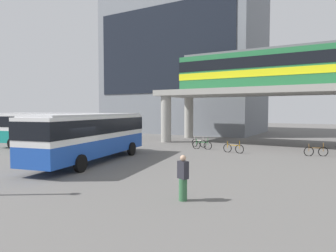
% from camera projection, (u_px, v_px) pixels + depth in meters
% --- Properties ---
extents(ground_plane, '(120.00, 120.00, 0.00)m').
position_uv_depth(ground_plane, '(162.00, 150.00, 26.21)').
color(ground_plane, '#605E5B').
extents(station_building, '(23.82, 14.00, 21.93)m').
position_uv_depth(station_building, '(184.00, 63.00, 48.21)').
color(station_building, slate).
rests_on(station_building, ground_plane).
extents(elevated_platform, '(32.38, 7.25, 5.60)m').
position_uv_depth(elevated_platform, '(324.00, 94.00, 27.21)').
color(elevated_platform, '#9E9B93').
rests_on(elevated_platform, ground_plane).
extents(train, '(25.51, 2.96, 3.84)m').
position_uv_depth(train, '(308.00, 66.00, 27.75)').
color(train, '#26723F').
rests_on(train, elevated_platform).
extents(bus_main, '(4.64, 11.32, 3.22)m').
position_uv_depth(bus_main, '(92.00, 132.00, 19.98)').
color(bus_main, '#1E4CB2').
rests_on(bus_main, ground_plane).
extents(bus_secondary, '(11.32, 4.63, 3.22)m').
position_uv_depth(bus_secondary, '(54.00, 127.00, 26.60)').
color(bus_secondary, teal).
rests_on(bus_secondary, ground_plane).
extents(bicycle_orange, '(1.78, 0.28, 1.04)m').
position_uv_depth(bicycle_orange, '(233.00, 148.00, 24.31)').
color(bicycle_orange, black).
rests_on(bicycle_orange, ground_plane).
extents(bicycle_silver, '(1.73, 0.59, 1.04)m').
position_uv_depth(bicycle_silver, '(199.00, 143.00, 28.15)').
color(bicycle_silver, black).
rests_on(bicycle_silver, ground_plane).
extents(bicycle_brown, '(1.65, 0.81, 1.04)m').
position_uv_depth(bicycle_brown, '(316.00, 151.00, 22.57)').
color(bicycle_brown, black).
rests_on(bicycle_brown, ground_plane).
extents(bicycle_green, '(1.78, 0.28, 1.04)m').
position_uv_depth(bicycle_green, '(202.00, 145.00, 26.58)').
color(bicycle_green, black).
rests_on(bicycle_green, ground_plane).
extents(pedestrian_walking_across, '(0.47, 0.39, 1.77)m').
position_uv_depth(pedestrian_walking_across, '(183.00, 179.00, 11.47)').
color(pedestrian_walking_across, '#33663F').
rests_on(pedestrian_walking_across, ground_plane).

